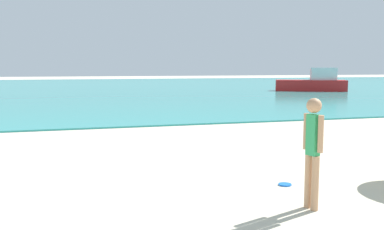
% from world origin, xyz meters
% --- Properties ---
extents(water, '(160.00, 60.00, 0.06)m').
position_xyz_m(water, '(0.00, 45.11, 0.03)').
color(water, teal).
rests_on(water, ground).
extents(person_standing, '(0.22, 0.37, 1.63)m').
position_xyz_m(person_standing, '(1.26, 5.93, 0.93)').
color(person_standing, tan).
rests_on(person_standing, ground).
extents(frisbee, '(0.23, 0.23, 0.03)m').
position_xyz_m(frisbee, '(1.51, 7.17, 0.01)').
color(frisbee, blue).
rests_on(frisbee, ground).
extents(boat_far, '(6.03, 4.22, 1.97)m').
position_xyz_m(boat_far, '(18.02, 32.60, 0.74)').
color(boat_far, red).
rests_on(boat_far, water).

